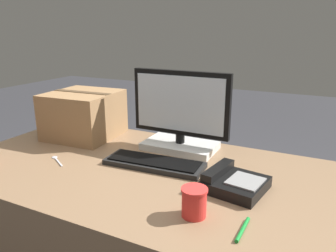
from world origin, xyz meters
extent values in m
cube|color=#8C6B4C|center=(0.00, 0.00, 0.37)|extent=(1.80, 0.90, 0.73)
cube|color=white|center=(-0.01, 0.28, 0.75)|extent=(0.35, 0.21, 0.03)
cylinder|color=black|center=(-0.01, 0.28, 0.79)|extent=(0.04, 0.04, 0.05)
cube|color=black|center=(-0.01, 0.28, 0.97)|extent=(0.49, 0.03, 0.31)
cube|color=silver|center=(-0.01, 0.26, 0.97)|extent=(0.44, 0.01, 0.26)
cube|color=black|center=(-0.02, 0.04, 0.75)|extent=(0.44, 0.18, 0.02)
cube|color=black|center=(-0.02, 0.04, 0.76)|extent=(0.41, 0.15, 0.01)
cube|color=black|center=(0.35, -0.01, 0.76)|extent=(0.23, 0.23, 0.04)
cube|color=black|center=(0.28, 0.00, 0.79)|extent=(0.07, 0.20, 0.03)
cube|color=gray|center=(0.39, -0.02, 0.78)|extent=(0.13, 0.14, 0.01)
cylinder|color=red|center=(0.28, -0.25, 0.78)|extent=(0.08, 0.08, 0.09)
cylinder|color=red|center=(0.28, -0.25, 0.83)|extent=(0.09, 0.09, 0.01)
cube|color=silver|center=(-0.42, -0.11, 0.74)|extent=(0.10, 0.06, 0.00)
ellipsoid|color=silver|center=(-0.48, -0.08, 0.74)|extent=(0.04, 0.04, 0.00)
cube|color=#9E754C|center=(-0.56, 0.23, 0.86)|extent=(0.37, 0.37, 0.25)
cube|color=brown|center=(-0.56, 0.23, 0.98)|extent=(0.34, 0.06, 0.00)
cylinder|color=#198C33|center=(0.44, -0.26, 0.74)|extent=(0.01, 0.13, 0.01)
camera|label=1|loc=(0.62, -1.11, 1.31)|focal=35.00mm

